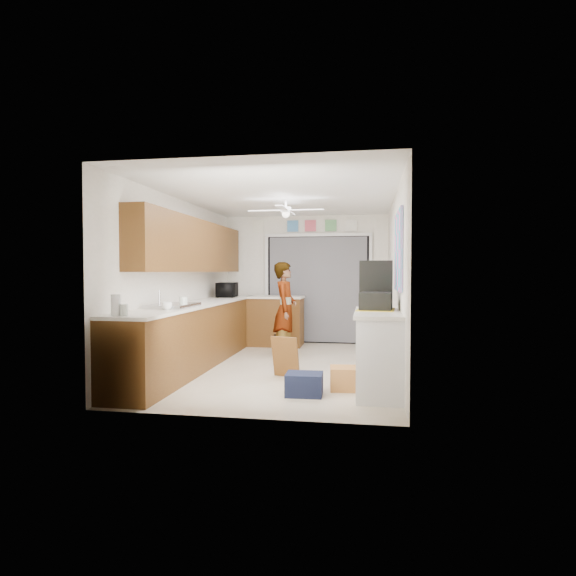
{
  "coord_description": "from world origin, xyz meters",
  "views": [
    {
      "loc": [
        1.22,
        -6.93,
        1.41
      ],
      "look_at": [
        0.0,
        0.4,
        1.15
      ],
      "focal_mm": 30.0,
      "sensor_mm": 36.0,
      "label": 1
    }
  ],
  "objects_px": {
    "suitcase": "(376,301)",
    "cardboard_box": "(349,378)",
    "microwave": "(227,290)",
    "cup": "(167,306)",
    "man": "(285,309)",
    "dog": "(278,344)",
    "paper_towel_roll": "(116,305)",
    "navy_crate": "(304,384)"
  },
  "relations": [
    {
      "from": "suitcase",
      "to": "cardboard_box",
      "type": "height_order",
      "value": "suitcase"
    },
    {
      "from": "navy_crate",
      "to": "cardboard_box",
      "type": "bearing_deg",
      "value": 34.5
    },
    {
      "from": "microwave",
      "to": "man",
      "type": "relative_size",
      "value": 0.3
    },
    {
      "from": "suitcase",
      "to": "cup",
      "type": "bearing_deg",
      "value": -165.08
    },
    {
      "from": "navy_crate",
      "to": "man",
      "type": "xyz_separation_m",
      "value": [
        -0.64,
        2.43,
        0.66
      ]
    },
    {
      "from": "microwave",
      "to": "cup",
      "type": "distance_m",
      "value": 2.89
    },
    {
      "from": "suitcase",
      "to": "man",
      "type": "relative_size",
      "value": 0.32
    },
    {
      "from": "cup",
      "to": "dog",
      "type": "height_order",
      "value": "cup"
    },
    {
      "from": "suitcase",
      "to": "cardboard_box",
      "type": "xyz_separation_m",
      "value": [
        -0.32,
        -0.24,
        -0.91
      ]
    },
    {
      "from": "cardboard_box",
      "to": "dog",
      "type": "height_order",
      "value": "dog"
    },
    {
      "from": "man",
      "to": "dog",
      "type": "height_order",
      "value": "man"
    },
    {
      "from": "suitcase",
      "to": "dog",
      "type": "relative_size",
      "value": 1.03
    },
    {
      "from": "paper_towel_roll",
      "to": "navy_crate",
      "type": "bearing_deg",
      "value": 20.01
    },
    {
      "from": "paper_towel_roll",
      "to": "cardboard_box",
      "type": "height_order",
      "value": "paper_towel_roll"
    },
    {
      "from": "cup",
      "to": "navy_crate",
      "type": "height_order",
      "value": "cup"
    },
    {
      "from": "paper_towel_roll",
      "to": "microwave",
      "type": "bearing_deg",
      "value": 88.45
    },
    {
      "from": "microwave",
      "to": "paper_towel_roll",
      "type": "bearing_deg",
      "value": 173.73
    },
    {
      "from": "suitcase",
      "to": "microwave",
      "type": "bearing_deg",
      "value": 141.89
    },
    {
      "from": "cup",
      "to": "man",
      "type": "relative_size",
      "value": 0.08
    },
    {
      "from": "cup",
      "to": "man",
      "type": "distance_m",
      "value": 2.54
    },
    {
      "from": "cup",
      "to": "dog",
      "type": "relative_size",
      "value": 0.25
    },
    {
      "from": "microwave",
      "to": "cup",
      "type": "relative_size",
      "value": 3.99
    },
    {
      "from": "suitcase",
      "to": "cardboard_box",
      "type": "bearing_deg",
      "value": -138.39
    },
    {
      "from": "cup",
      "to": "navy_crate",
      "type": "bearing_deg",
      "value": -4.45
    },
    {
      "from": "cup",
      "to": "dog",
      "type": "xyz_separation_m",
      "value": [
        0.93,
        2.35,
        -0.8
      ]
    },
    {
      "from": "suitcase",
      "to": "paper_towel_roll",
      "type": "bearing_deg",
      "value": -150.0
    },
    {
      "from": "microwave",
      "to": "dog",
      "type": "distance_m",
      "value": 1.46
    },
    {
      "from": "suitcase",
      "to": "cardboard_box",
      "type": "distance_m",
      "value": 0.99
    },
    {
      "from": "paper_towel_roll",
      "to": "suitcase",
      "type": "relative_size",
      "value": 0.45
    },
    {
      "from": "cardboard_box",
      "to": "dog",
      "type": "relative_size",
      "value": 0.9
    },
    {
      "from": "man",
      "to": "dog",
      "type": "relative_size",
      "value": 3.24
    },
    {
      "from": "cardboard_box",
      "to": "man",
      "type": "relative_size",
      "value": 0.28
    },
    {
      "from": "cardboard_box",
      "to": "suitcase",
      "type": "bearing_deg",
      "value": 36.64
    },
    {
      "from": "paper_towel_roll",
      "to": "cardboard_box",
      "type": "bearing_deg",
      "value": 23.26
    },
    {
      "from": "microwave",
      "to": "suitcase",
      "type": "relative_size",
      "value": 0.95
    },
    {
      "from": "suitcase",
      "to": "navy_crate",
      "type": "distance_m",
      "value": 1.35
    },
    {
      "from": "cup",
      "to": "suitcase",
      "type": "distance_m",
      "value": 2.55
    },
    {
      "from": "paper_towel_roll",
      "to": "cup",
      "type": "bearing_deg",
      "value": 76.03
    },
    {
      "from": "cup",
      "to": "paper_towel_roll",
      "type": "relative_size",
      "value": 0.53
    },
    {
      "from": "dog",
      "to": "navy_crate",
      "type": "bearing_deg",
      "value": -82.64
    },
    {
      "from": "cup",
      "to": "suitcase",
      "type": "height_order",
      "value": "suitcase"
    },
    {
      "from": "cup",
      "to": "dog",
      "type": "bearing_deg",
      "value": 68.43
    }
  ]
}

